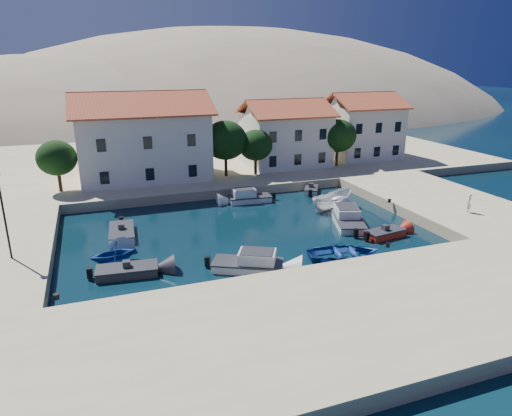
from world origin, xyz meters
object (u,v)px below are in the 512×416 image
Objects in this scene: cabin_cruiser_east at (348,219)px; building_right at (362,125)px; building_mid at (285,132)px; cabin_cruiser_south at (248,263)px; rowboat_south at (343,258)px; lamppost at (2,206)px; boat_east at (331,209)px; pedestrian at (469,203)px; building_left at (142,135)px.

building_right is at bearing -14.61° from cabin_cruiser_east.
cabin_cruiser_east is at bearing -97.57° from building_mid.
building_right is at bearing 73.96° from cabin_cruiser_south.
lamppost is at bearing 86.75° from rowboat_south.
lamppost reaches higher than boat_east.
building_right reaches higher than building_mid.
cabin_cruiser_south is at bearing -27.22° from pedestrian.
building_left reaches higher than cabin_cruiser_south.
pedestrian is at bearing 34.11° from cabin_cruiser_south.
building_left is 8.66× the size of pedestrian.
cabin_cruiser_south is 12.77m from cabin_cruiser_east.
pedestrian is (-4.52, -24.88, -3.62)m from building_right.
building_left is 30.07m from building_right.
lamppost reaches higher than cabin_cruiser_south.
lamppost is at bearing 82.22° from boat_east.
pedestrian reaches higher than boat_east.
pedestrian is (9.47, -7.63, 1.85)m from boat_east.
boat_east is (-1.99, -16.25, -5.22)m from building_mid.
building_left is at bearing -75.52° from pedestrian.
cabin_cruiser_south is (3.84, -25.30, -5.46)m from building_left.
pedestrian is at bearing -88.18° from cabin_cruiser_east.
building_left is 2.78× the size of cabin_cruiser_south.
boat_east reaches higher than rowboat_south.
cabin_cruiser_south is at bearing -81.37° from building_left.
cabin_cruiser_east reaches higher than rowboat_south.
building_right reaches higher than pedestrian.
building_right is 46.98m from lamppost.
rowboat_south is at bearing -104.33° from building_mid.
lamppost is (-41.50, -22.00, -0.72)m from building_right.
boat_east is at bearing -13.29° from rowboat_south.
building_left is 34.49m from pedestrian.
building_right is 5.56× the size of pedestrian.
building_left is 1.40× the size of building_mid.
building_right is 34.11m from rowboat_south.
rowboat_south is (11.13, -25.89, -5.94)m from building_left.
boat_east is at bearing -43.61° from building_left.
lamppost is at bearing -119.90° from building_left.
building_mid is at bearing 89.44° from cabin_cruiser_south.
cabin_cruiser_east is (-2.73, -20.59, -4.75)m from building_mid.
pedestrian reaches higher than cabin_cruiser_south.
building_right is 25.55m from pedestrian.
building_mid is 12.04m from building_right.
cabin_cruiser_east is at bearing -21.96° from rowboat_south.
pedestrian is at bearing -146.45° from boat_east.
cabin_cruiser_east is 4.43m from boat_east.
boat_east is (12.16, 10.05, -0.48)m from cabin_cruiser_south.
building_mid is at bearing 35.45° from lamppost.
rowboat_south is at bearing -14.58° from lamppost.
building_left is at bearing 34.59° from rowboat_south.
lamppost is at bearing -144.55° from building_mid.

